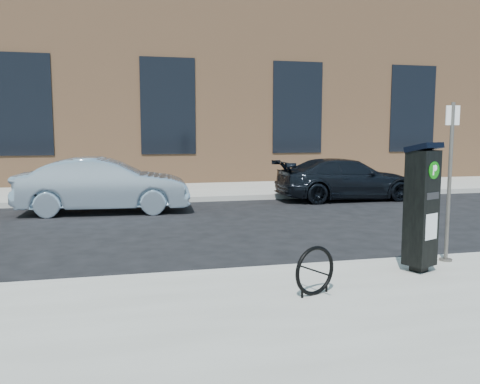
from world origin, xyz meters
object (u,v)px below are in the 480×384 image
object	(u,v)px
sign_pole	(449,183)
car_silver	(104,185)
car_dark	(346,179)
parking_kiosk	(422,206)
bike_rack	(315,271)

from	to	relation	value
sign_pole	car_silver	world-z (taller)	sign_pole
sign_pole	car_dark	size ratio (longest dim) A/B	0.54
car_silver	car_dark	xyz separation A→B (m)	(7.15, 0.80, -0.08)
sign_pole	parking_kiosk	bearing A→B (deg)	-142.22
sign_pole	bike_rack	bearing A→B (deg)	-149.69
parking_kiosk	car_dark	world-z (taller)	parking_kiosk
bike_rack	parking_kiosk	bearing A→B (deg)	-1.95
sign_pole	bike_rack	xyz separation A→B (m)	(-2.54, -1.05, -0.88)
sign_pole	car_dark	world-z (taller)	sign_pole
parking_kiosk	car_dark	size ratio (longest dim) A/B	0.41
sign_pole	bike_rack	distance (m)	2.88
parking_kiosk	bike_rack	distance (m)	2.02
sign_pole	car_silver	bearing A→B (deg)	134.61
bike_rack	sign_pole	bearing A→B (deg)	1.31
parking_kiosk	bike_rack	world-z (taller)	parking_kiosk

